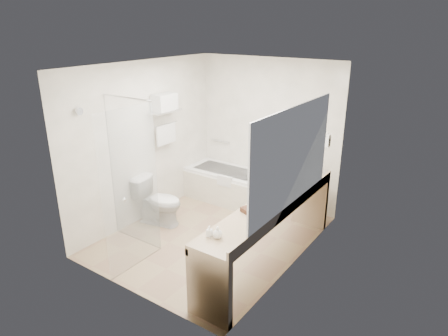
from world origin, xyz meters
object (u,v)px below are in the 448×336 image
Objects in this scene: bathtub at (231,186)px; toilet at (159,201)px; water_bottle_left at (291,182)px; amenity_basket at (248,211)px; vanity_counter at (270,220)px.

toilet reaches higher than bathtub.
water_bottle_left is at bearing -26.13° from bathtub.
bathtub is at bearing -29.76° from toilet.
toilet is at bearing -108.20° from bathtub.
bathtub is at bearing 129.01° from amenity_basket.
bathtub is 2.10× the size of toilet.
water_bottle_left reaches higher than amenity_basket.
bathtub is 9.03× the size of amenity_basket.
toilet is at bearing 169.02° from amenity_basket.
amenity_basket is (-0.12, -0.34, 0.24)m from vanity_counter.
bathtub is 0.59× the size of vanity_counter.
water_bottle_left is at bearing 85.52° from amenity_basket.
toilet is 4.03× the size of water_bottle_left.
vanity_counter is at bearing -42.35° from bathtub.
toilet is 4.29× the size of amenity_basket.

